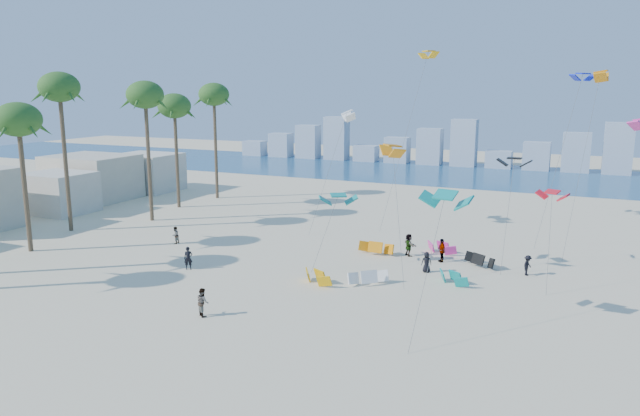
% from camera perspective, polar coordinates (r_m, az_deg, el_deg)
% --- Properties ---
extents(ground, '(220.00, 220.00, 0.00)m').
position_cam_1_polar(ground, '(36.28, -15.22, -11.19)').
color(ground, beige).
rests_on(ground, ground).
extents(ocean, '(220.00, 220.00, 0.00)m').
position_cam_1_polar(ocean, '(100.88, 11.70, 3.35)').
color(ocean, navy).
rests_on(ocean, ground).
extents(kitesurfer_near, '(0.78, 0.71, 1.78)m').
position_cam_1_polar(kitesurfer_near, '(46.88, -12.55, -4.73)').
color(kitesurfer_near, black).
rests_on(kitesurfer_near, ground).
extents(kitesurfer_mid, '(1.08, 1.03, 1.76)m').
position_cam_1_polar(kitesurfer_mid, '(37.42, -11.22, -8.85)').
color(kitesurfer_mid, gray).
rests_on(kitesurfer_mid, ground).
extents(kitesurfers_far, '(39.04, 6.04, 1.91)m').
position_cam_1_polar(kitesurfers_far, '(48.39, 9.48, -4.13)').
color(kitesurfers_far, black).
rests_on(kitesurfers_far, ground).
extents(grounded_kites, '(12.78, 13.73, 1.00)m').
position_cam_1_polar(grounded_kites, '(46.31, 8.14, -5.32)').
color(grounded_kites, '#E4A30C').
rests_on(grounded_kites, ground).
extents(flying_kites, '(28.52, 32.28, 17.80)m').
position_cam_1_polar(flying_kites, '(48.55, 13.40, 7.93)').
color(flying_kites, '#0B8984').
rests_on(flying_kites, ground).
extents(palm_row, '(7.95, 44.80, 15.29)m').
position_cam_1_polar(palm_row, '(60.07, -21.90, 9.13)').
color(palm_row, brown).
rests_on(palm_row, ground).
extents(beachfront_buildings, '(11.50, 43.00, 6.00)m').
position_cam_1_polar(beachfront_buildings, '(73.18, -25.44, 1.62)').
color(beachfront_buildings, beige).
rests_on(beachfront_buildings, ground).
extents(distant_skyline, '(85.00, 3.00, 8.40)m').
position_cam_1_polar(distant_skyline, '(110.48, 12.33, 5.61)').
color(distant_skyline, '#9EADBF').
rests_on(distant_skyline, ground).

